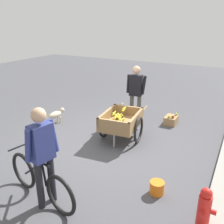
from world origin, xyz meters
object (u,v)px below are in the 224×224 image
cyclist_person (42,149)px  fire_hydrant (204,209)px  plastic_bucket (157,188)px  fruit_cart (121,122)px  apple_crate (171,120)px  vendor_person (136,90)px  bicycle (40,181)px  dog (56,114)px

cyclist_person → fire_hydrant: 2.43m
plastic_bucket → fruit_cart: bearing=-136.9°
fruit_cart → apple_crate: (-1.52, 0.82, -0.32)m
vendor_person → apple_crate: (-0.39, 0.94, -0.85)m
bicycle → fire_hydrant: 2.48m
bicycle → apple_crate: 4.23m
fruit_cart → bicycle: bicycle is taller
vendor_person → dog: 2.33m
dog → fire_hydrant: 4.75m
cyclist_person → apple_crate: (-4.15, 0.81, -0.86)m
vendor_person → apple_crate: vendor_person is taller
bicycle → apple_crate: bearing=166.9°
vendor_person → fire_hydrant: bearing=37.5°
cyclist_person → apple_crate: 4.31m
bicycle → plastic_bucket: bicycle is taller
dog → plastic_bucket: dog is taller
fire_hydrant → bicycle: bearing=-75.7°
vendor_person → fruit_cart: bearing=6.2°
cyclist_person → plastic_bucket: 2.00m
bicycle → dog: bicycle is taller
fruit_cart → dog: 2.05m
fruit_cart → plastic_bucket: bearing=43.1°
bicycle → plastic_bucket: bearing=123.0°
vendor_person → cyclist_person: cyclist_person is taller
vendor_person → bicycle: bearing=-0.2°
fire_hydrant → plastic_bucket: bearing=-117.7°
bicycle → cyclist_person: cyclist_person is taller
fruit_cart → fire_hydrant: fruit_cart is taller
dog → apple_crate: (-1.51, 2.86, -0.15)m
bicycle → fire_hydrant: size_ratio=2.44×
dog → vendor_person: bearing=120.4°
bicycle → cyclist_person: size_ratio=1.01×
fruit_cart → cyclist_person: bearing=0.3°
fire_hydrant → plastic_bucket: 0.94m
dog → plastic_bucket: size_ratio=2.74×
cyclist_person → dog: bearing=-142.1°
vendor_person → bicycle: vendor_person is taller
fruit_cart → bicycle: size_ratio=1.05×
plastic_bucket → apple_crate: size_ratio=0.56×
vendor_person → bicycle: (3.73, -0.01, -0.62)m
plastic_bucket → apple_crate: bearing=-168.2°
vendor_person → plastic_bucket: 3.24m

